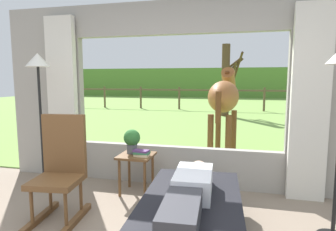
{
  "coord_description": "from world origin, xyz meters",
  "views": [
    {
      "loc": [
        0.85,
        -1.69,
        1.5
      ],
      "look_at": [
        0.0,
        1.8,
        1.05
      ],
      "focal_mm": 31.01,
      "sensor_mm": 36.0,
      "label": 1
    }
  ],
  "objects_px": {
    "book_stack": "(142,153)",
    "floor_lamp_left": "(39,80)",
    "potted_plant": "(132,140)",
    "horse": "(224,97)",
    "pasture_tree": "(226,79)",
    "recliner_sofa": "(190,221)",
    "reclining_person": "(190,191)",
    "rocking_chair": "(61,168)",
    "side_table": "(136,162)"
  },
  "relations": [
    {
      "from": "book_stack",
      "to": "floor_lamp_left",
      "type": "height_order",
      "value": "floor_lamp_left"
    },
    {
      "from": "potted_plant",
      "to": "floor_lamp_left",
      "type": "distance_m",
      "value": 1.48
    },
    {
      "from": "floor_lamp_left",
      "to": "horse",
      "type": "xyz_separation_m",
      "value": [
        2.33,
        2.32,
        -0.33
      ]
    },
    {
      "from": "potted_plant",
      "to": "pasture_tree",
      "type": "bearing_deg",
      "value": 84.1
    },
    {
      "from": "horse",
      "to": "book_stack",
      "type": "bearing_deg",
      "value": -106.57
    },
    {
      "from": "recliner_sofa",
      "to": "horse",
      "type": "distance_m",
      "value": 3.36
    },
    {
      "from": "horse",
      "to": "pasture_tree",
      "type": "xyz_separation_m",
      "value": [
        -0.23,
        6.21,
        0.35
      ]
    },
    {
      "from": "reclining_person",
      "to": "horse",
      "type": "distance_m",
      "value": 3.34
    },
    {
      "from": "rocking_chair",
      "to": "potted_plant",
      "type": "bearing_deg",
      "value": 54.81
    },
    {
      "from": "recliner_sofa",
      "to": "potted_plant",
      "type": "xyz_separation_m",
      "value": [
        -0.97,
        1.08,
        0.48
      ]
    },
    {
      "from": "side_table",
      "to": "book_stack",
      "type": "xyz_separation_m",
      "value": [
        0.09,
        -0.06,
        0.13
      ]
    },
    {
      "from": "reclining_person",
      "to": "rocking_chair",
      "type": "relative_size",
      "value": 1.28
    },
    {
      "from": "horse",
      "to": "reclining_person",
      "type": "bearing_deg",
      "value": -86.68
    },
    {
      "from": "book_stack",
      "to": "reclining_person",
      "type": "bearing_deg",
      "value": -51.85
    },
    {
      "from": "recliner_sofa",
      "to": "pasture_tree",
      "type": "distance_m",
      "value": 9.53
    },
    {
      "from": "pasture_tree",
      "to": "rocking_chair",
      "type": "bearing_deg",
      "value": -98.27
    },
    {
      "from": "book_stack",
      "to": "floor_lamp_left",
      "type": "xyz_separation_m",
      "value": [
        -1.42,
        -0.06,
        0.93
      ]
    },
    {
      "from": "recliner_sofa",
      "to": "book_stack",
      "type": "relative_size",
      "value": 7.94
    },
    {
      "from": "recliner_sofa",
      "to": "potted_plant",
      "type": "relative_size",
      "value": 5.47
    },
    {
      "from": "horse",
      "to": "floor_lamp_left",
      "type": "bearing_deg",
      "value": -129.64
    },
    {
      "from": "book_stack",
      "to": "horse",
      "type": "xyz_separation_m",
      "value": [
        0.92,
        2.27,
        0.59
      ]
    },
    {
      "from": "recliner_sofa",
      "to": "horse",
      "type": "bearing_deg",
      "value": 84.42
    },
    {
      "from": "horse",
      "to": "potted_plant",
      "type": "bearing_deg",
      "value": -111.52
    },
    {
      "from": "rocking_chair",
      "to": "floor_lamp_left",
      "type": "height_order",
      "value": "floor_lamp_left"
    },
    {
      "from": "rocking_chair",
      "to": "book_stack",
      "type": "bearing_deg",
      "value": 42.71
    },
    {
      "from": "potted_plant",
      "to": "horse",
      "type": "bearing_deg",
      "value": 63.03
    },
    {
      "from": "rocking_chair",
      "to": "side_table",
      "type": "height_order",
      "value": "rocking_chair"
    },
    {
      "from": "recliner_sofa",
      "to": "horse",
      "type": "relative_size",
      "value": 0.96
    },
    {
      "from": "book_stack",
      "to": "floor_lamp_left",
      "type": "bearing_deg",
      "value": -177.63
    },
    {
      "from": "book_stack",
      "to": "pasture_tree",
      "type": "distance_m",
      "value": 8.56
    },
    {
      "from": "side_table",
      "to": "reclining_person",
      "type": "bearing_deg",
      "value": -50.39
    },
    {
      "from": "recliner_sofa",
      "to": "floor_lamp_left",
      "type": "distance_m",
      "value": 2.7
    },
    {
      "from": "side_table",
      "to": "potted_plant",
      "type": "height_order",
      "value": "potted_plant"
    },
    {
      "from": "reclining_person",
      "to": "pasture_tree",
      "type": "height_order",
      "value": "pasture_tree"
    },
    {
      "from": "side_table",
      "to": "pasture_tree",
      "type": "distance_m",
      "value": 8.52
    },
    {
      "from": "recliner_sofa",
      "to": "rocking_chair",
      "type": "height_order",
      "value": "rocking_chair"
    },
    {
      "from": "floor_lamp_left",
      "to": "horse",
      "type": "height_order",
      "value": "floor_lamp_left"
    },
    {
      "from": "reclining_person",
      "to": "floor_lamp_left",
      "type": "relative_size",
      "value": 0.78
    },
    {
      "from": "floor_lamp_left",
      "to": "pasture_tree",
      "type": "relative_size",
      "value": 0.65
    },
    {
      "from": "side_table",
      "to": "pasture_tree",
      "type": "bearing_deg",
      "value": 84.68
    },
    {
      "from": "potted_plant",
      "to": "book_stack",
      "type": "distance_m",
      "value": 0.26
    },
    {
      "from": "reclining_person",
      "to": "side_table",
      "type": "height_order",
      "value": "reclining_person"
    },
    {
      "from": "recliner_sofa",
      "to": "pasture_tree",
      "type": "bearing_deg",
      "value": 87.22
    },
    {
      "from": "book_stack",
      "to": "horse",
      "type": "relative_size",
      "value": 0.12
    },
    {
      "from": "reclining_person",
      "to": "pasture_tree",
      "type": "bearing_deg",
      "value": 87.22
    },
    {
      "from": "book_stack",
      "to": "side_table",
      "type": "bearing_deg",
      "value": 146.53
    },
    {
      "from": "rocking_chair",
      "to": "horse",
      "type": "relative_size",
      "value": 0.62
    },
    {
      "from": "pasture_tree",
      "to": "floor_lamp_left",
      "type": "bearing_deg",
      "value": -103.85
    },
    {
      "from": "side_table",
      "to": "pasture_tree",
      "type": "relative_size",
      "value": 0.18
    },
    {
      "from": "rocking_chair",
      "to": "book_stack",
      "type": "distance_m",
      "value": 1.01
    }
  ]
}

